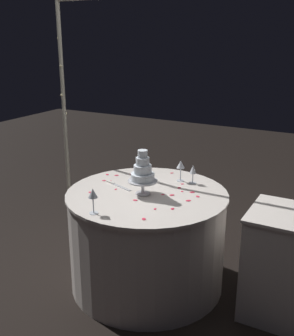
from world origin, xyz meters
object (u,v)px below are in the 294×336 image
object	(u,v)px
side_table	(284,265)
cake_knife	(117,185)
decorative_arch	(176,91)
wine_glass_1	(93,195)
wine_glass_2	(193,170)
main_table	(147,239)
tiered_cake	(143,172)
wine_glass_0	(181,165)

from	to	relation	value
side_table	cake_knife	xyz separation A→B (m)	(-1.30, -0.10, 0.39)
decorative_arch	wine_glass_1	distance (m)	1.13
wine_glass_1	cake_knife	xyz separation A→B (m)	(-0.15, 0.52, -0.13)
wine_glass_1	wine_glass_2	xyz separation A→B (m)	(0.35, 0.85, -0.03)
wine_glass_2	cake_knife	distance (m)	0.61
main_table	tiered_cake	size ratio (longest dim) A/B	3.61
decorative_arch	wine_glass_1	xyz separation A→B (m)	(-0.13, -0.97, -0.57)
main_table	wine_glass_1	xyz separation A→B (m)	(-0.13, -0.50, 0.52)
wine_glass_2	wine_glass_0	bearing A→B (deg)	178.86
decorative_arch	side_table	world-z (taller)	decorative_arch
decorative_arch	main_table	size ratio (longest dim) A/B	1.92
side_table	decorative_arch	bearing A→B (deg)	160.70
wine_glass_0	cake_knife	size ratio (longest dim) A/B	0.60
tiered_cake	wine_glass_0	world-z (taller)	tiered_cake
side_table	wine_glass_0	size ratio (longest dim) A/B	4.50
tiered_cake	cake_knife	distance (m)	0.32
decorative_arch	wine_glass_1	bearing A→B (deg)	-97.58
wine_glass_2	cake_knife	world-z (taller)	wine_glass_2
wine_glass_0	wine_glass_1	size ratio (longest dim) A/B	0.98
cake_knife	wine_glass_0	bearing A→B (deg)	40.35
decorative_arch	tiered_cake	xyz separation A→B (m)	(-0.01, -0.51, -0.53)
tiered_cake	wine_glass_0	xyz separation A→B (m)	(0.13, 0.39, -0.04)
tiered_cake	cake_knife	xyz separation A→B (m)	(-0.27, 0.06, -0.17)
wine_glass_1	cake_knife	world-z (taller)	wine_glass_1
decorative_arch	main_table	bearing A→B (deg)	-90.01
main_table	wine_glass_0	size ratio (longest dim) A/B	7.09
main_table	wine_glass_1	bearing A→B (deg)	-104.48
side_table	wine_glass_0	xyz separation A→B (m)	(-0.90, 0.24, 0.52)
decorative_arch	wine_glass_1	size ratio (longest dim) A/B	13.39
wine_glass_2	cake_knife	xyz separation A→B (m)	(-0.50, -0.33, -0.10)
wine_glass_0	wine_glass_1	xyz separation A→B (m)	(-0.24, -0.86, 0.00)
side_table	tiered_cake	world-z (taller)	tiered_cake
side_table	wine_glass_1	world-z (taller)	wine_glass_1
main_table	wine_glass_2	world-z (taller)	wine_glass_2
main_table	tiered_cake	world-z (taller)	tiered_cake
side_table	main_table	bearing A→B (deg)	-173.47
wine_glass_0	wine_glass_1	distance (m)	0.89
decorative_arch	side_table	size ratio (longest dim) A/B	3.02
main_table	decorative_arch	bearing A→B (deg)	89.99
tiered_cake	wine_glass_0	distance (m)	0.42
main_table	wine_glass_1	size ratio (longest dim) A/B	6.97
decorative_arch	main_table	world-z (taller)	decorative_arch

